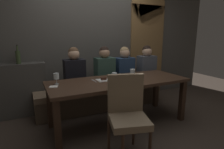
# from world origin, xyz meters

# --- Properties ---
(ground) EXTENTS (9.00, 9.00, 0.00)m
(ground) POSITION_xyz_m (0.00, 0.00, 0.00)
(ground) COLOR #382D26
(back_wall_tiled) EXTENTS (6.00, 0.12, 3.00)m
(back_wall_tiled) POSITION_xyz_m (0.00, 1.22, 1.50)
(back_wall_tiled) COLOR #4C4944
(back_wall_tiled) RESTS_ON ground
(arched_door) EXTENTS (0.90, 0.05, 2.55)m
(arched_door) POSITION_xyz_m (1.35, 1.15, 1.36)
(arched_door) COLOR olive
(arched_door) RESTS_ON ground
(back_counter) EXTENTS (1.10, 0.28, 0.95)m
(back_counter) POSITION_xyz_m (-1.55, 1.04, 0.47)
(back_counter) COLOR #413E3A
(back_counter) RESTS_ON ground
(dining_table) EXTENTS (2.20, 0.84, 0.74)m
(dining_table) POSITION_xyz_m (0.00, 0.00, 0.65)
(dining_table) COLOR #342217
(dining_table) RESTS_ON ground
(banquette_bench) EXTENTS (2.50, 0.44, 0.45)m
(banquette_bench) POSITION_xyz_m (0.00, 0.70, 0.23)
(banquette_bench) COLOR #4A3C2E
(banquette_bench) RESTS_ON ground
(chair_near_side) EXTENTS (0.54, 0.54, 0.98)m
(chair_near_side) POSITION_xyz_m (-0.26, -0.72, 0.56)
(chair_near_side) COLOR #3D281C
(chair_near_side) RESTS_ON ground
(diner_redhead) EXTENTS (0.36, 0.24, 0.78)m
(diner_redhead) POSITION_xyz_m (-0.54, 0.69, 0.82)
(diner_redhead) COLOR black
(diner_redhead) RESTS_ON banquette_bench
(diner_bearded) EXTENTS (0.36, 0.24, 0.78)m
(diner_bearded) POSITION_xyz_m (0.05, 0.68, 0.82)
(diner_bearded) COLOR #2D473D
(diner_bearded) RESTS_ON banquette_bench
(diner_far_end) EXTENTS (0.36, 0.24, 0.76)m
(diner_far_end) POSITION_xyz_m (0.48, 0.69, 0.81)
(diner_far_end) COLOR navy
(diner_far_end) RESTS_ON banquette_bench
(diner_near_end) EXTENTS (0.36, 0.24, 0.77)m
(diner_near_end) POSITION_xyz_m (1.01, 0.67, 0.81)
(diner_near_end) COLOR #4C515B
(diner_near_end) RESTS_ON banquette_bench
(wine_bottle_pale_label) EXTENTS (0.08, 0.08, 0.33)m
(wine_bottle_pale_label) POSITION_xyz_m (-1.41, 1.03, 1.07)
(wine_bottle_pale_label) COLOR #384728
(wine_bottle_pale_label) RESTS_ON back_counter
(wine_glass_center_front) EXTENTS (0.08, 0.08, 0.16)m
(wine_glass_center_front) POSITION_xyz_m (-0.17, -0.32, 0.85)
(wine_glass_center_front) COLOR silver
(wine_glass_center_front) RESTS_ON dining_table
(wine_glass_far_left) EXTENTS (0.08, 0.08, 0.16)m
(wine_glass_far_left) POSITION_xyz_m (-0.16, -0.16, 0.85)
(wine_glass_far_left) COLOR silver
(wine_glass_far_left) RESTS_ON dining_table
(wine_glass_center_back) EXTENTS (0.08, 0.08, 0.16)m
(wine_glass_center_back) POSITION_xyz_m (0.23, -0.04, 0.86)
(wine_glass_center_back) COLOR silver
(wine_glass_center_back) RESTS_ON dining_table
(wine_glass_end_right) EXTENTS (0.08, 0.08, 0.16)m
(wine_glass_end_right) POSITION_xyz_m (-0.93, 0.17, 0.86)
(wine_glass_end_right) COLOR silver
(wine_glass_end_right) RESTS_ON dining_table
(dessert_plate) EXTENTS (0.19, 0.19, 0.05)m
(dessert_plate) POSITION_xyz_m (-0.23, 0.08, 0.75)
(dessert_plate) COLOR white
(dessert_plate) RESTS_ON dining_table
(fork_on_table) EXTENTS (0.03, 0.17, 0.01)m
(fork_on_table) POSITION_xyz_m (-0.38, 0.11, 0.74)
(fork_on_table) COLOR silver
(fork_on_table) RESTS_ON dining_table
(folded_napkin) EXTENTS (0.14, 0.13, 0.01)m
(folded_napkin) POSITION_xyz_m (-0.99, 0.04, 0.74)
(folded_napkin) COLOR silver
(folded_napkin) RESTS_ON dining_table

